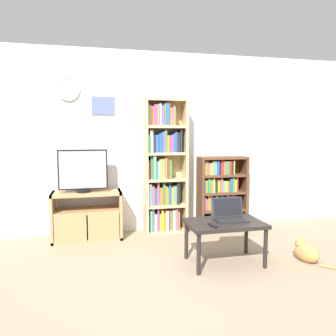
{
  "coord_description": "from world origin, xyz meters",
  "views": [
    {
      "loc": [
        -0.82,
        -2.9,
        1.44
      ],
      "look_at": [
        0.09,
        1.0,
        1.01
      ],
      "focal_mm": 35.0,
      "sensor_mm": 36.0,
      "label": 1
    }
  ],
  "objects_px": {
    "bookshelf_short": "(219,192)",
    "laptop": "(230,214)",
    "television": "(83,171)",
    "bookshelf_tall": "(163,168)",
    "cat": "(306,252)",
    "tv_stand": "(87,215)",
    "coffee_table": "(225,227)",
    "remote_near_laptop": "(213,225)"
  },
  "relations": [
    {
      "from": "television",
      "to": "laptop",
      "type": "distance_m",
      "value": 2.0
    },
    {
      "from": "laptop",
      "to": "bookshelf_short",
      "type": "bearing_deg",
      "value": 76.19
    },
    {
      "from": "bookshelf_tall",
      "to": "remote_near_laptop",
      "type": "xyz_separation_m",
      "value": [
        0.22,
        -1.43,
        -0.46
      ]
    },
    {
      "from": "coffee_table",
      "to": "remote_near_laptop",
      "type": "relative_size",
      "value": 5.12
    },
    {
      "from": "tv_stand",
      "to": "bookshelf_tall",
      "type": "relative_size",
      "value": 0.48
    },
    {
      "from": "television",
      "to": "bookshelf_tall",
      "type": "bearing_deg",
      "value": 5.76
    },
    {
      "from": "bookshelf_tall",
      "to": "laptop",
      "type": "height_order",
      "value": "bookshelf_tall"
    },
    {
      "from": "television",
      "to": "bookshelf_short",
      "type": "distance_m",
      "value": 2.03
    },
    {
      "from": "television",
      "to": "bookshelf_short",
      "type": "height_order",
      "value": "television"
    },
    {
      "from": "bookshelf_tall",
      "to": "cat",
      "type": "distance_m",
      "value": 2.14
    },
    {
      "from": "television",
      "to": "laptop",
      "type": "relative_size",
      "value": 1.73
    },
    {
      "from": "bookshelf_tall",
      "to": "cat",
      "type": "xyz_separation_m",
      "value": [
        1.31,
        -1.47,
        -0.83
      ]
    },
    {
      "from": "television",
      "to": "laptop",
      "type": "bearing_deg",
      "value": -34.82
    },
    {
      "from": "bookshelf_short",
      "to": "cat",
      "type": "bearing_deg",
      "value": -73.29
    },
    {
      "from": "remote_near_laptop",
      "to": "cat",
      "type": "relative_size",
      "value": 0.33
    },
    {
      "from": "tv_stand",
      "to": "coffee_table",
      "type": "bearing_deg",
      "value": -38.86
    },
    {
      "from": "bookshelf_tall",
      "to": "laptop",
      "type": "xyz_separation_m",
      "value": [
        0.49,
        -1.23,
        -0.41
      ]
    },
    {
      "from": "television",
      "to": "bookshelf_tall",
      "type": "height_order",
      "value": "bookshelf_tall"
    },
    {
      "from": "television",
      "to": "cat",
      "type": "xyz_separation_m",
      "value": [
        2.43,
        -1.36,
        -0.82
      ]
    },
    {
      "from": "laptop",
      "to": "remote_near_laptop",
      "type": "height_order",
      "value": "laptop"
    },
    {
      "from": "coffee_table",
      "to": "tv_stand",
      "type": "bearing_deg",
      "value": 141.14
    },
    {
      "from": "bookshelf_tall",
      "to": "coffee_table",
      "type": "relative_size",
      "value": 2.31
    },
    {
      "from": "remote_near_laptop",
      "to": "cat",
      "type": "distance_m",
      "value": 1.16
    },
    {
      "from": "bookshelf_short",
      "to": "laptop",
      "type": "relative_size",
      "value": 2.94
    },
    {
      "from": "bookshelf_tall",
      "to": "cat",
      "type": "bearing_deg",
      "value": -48.23
    },
    {
      "from": "television",
      "to": "remote_near_laptop",
      "type": "bearing_deg",
      "value": -44.75
    },
    {
      "from": "cat",
      "to": "remote_near_laptop",
      "type": "bearing_deg",
      "value": 155.87
    },
    {
      "from": "bookshelf_short",
      "to": "remote_near_laptop",
      "type": "bearing_deg",
      "value": -114.49
    },
    {
      "from": "tv_stand",
      "to": "bookshelf_tall",
      "type": "bearing_deg",
      "value": 5.36
    },
    {
      "from": "bookshelf_tall",
      "to": "remote_near_laptop",
      "type": "relative_size",
      "value": 11.83
    },
    {
      "from": "bookshelf_short",
      "to": "cat",
      "type": "relative_size",
      "value": 2.19
    },
    {
      "from": "bookshelf_short",
      "to": "coffee_table",
      "type": "bearing_deg",
      "value": -109.46
    },
    {
      "from": "bookshelf_short",
      "to": "remote_near_laptop",
      "type": "distance_m",
      "value": 1.58
    },
    {
      "from": "laptop",
      "to": "bookshelf_tall",
      "type": "bearing_deg",
      "value": 114.96
    },
    {
      "from": "remote_near_laptop",
      "to": "coffee_table",
      "type": "bearing_deg",
      "value": -148.74
    },
    {
      "from": "cat",
      "to": "bookshelf_short",
      "type": "bearing_deg",
      "value": 84.58
    },
    {
      "from": "tv_stand",
      "to": "bookshelf_short",
      "type": "xyz_separation_m",
      "value": [
        1.95,
        0.11,
        0.22
      ]
    },
    {
      "from": "coffee_table",
      "to": "laptop",
      "type": "height_order",
      "value": "laptop"
    },
    {
      "from": "cat",
      "to": "television",
      "type": "bearing_deg",
      "value": 128.66
    },
    {
      "from": "bookshelf_short",
      "to": "laptop",
      "type": "height_order",
      "value": "bookshelf_short"
    },
    {
      "from": "coffee_table",
      "to": "cat",
      "type": "relative_size",
      "value": 1.67
    },
    {
      "from": "television",
      "to": "coffee_table",
      "type": "relative_size",
      "value": 0.77
    }
  ]
}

